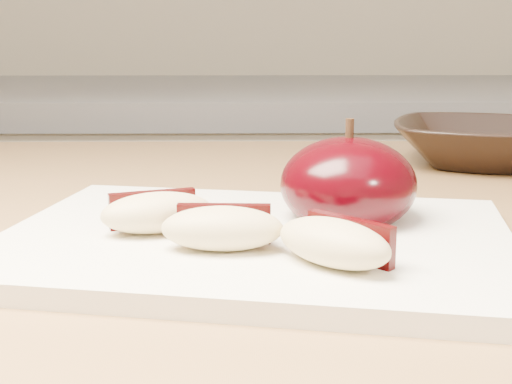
{
  "coord_description": "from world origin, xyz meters",
  "views": [
    {
      "loc": [
        0.09,
        -0.05,
        1.03
      ],
      "look_at": [
        0.1,
        0.37,
        0.94
      ],
      "focal_mm": 50.0,
      "sensor_mm": 36.0,
      "label": 1
    }
  ],
  "objects": [
    {
      "name": "apple_wedge_a",
      "position": [
        0.04,
        0.37,
        0.92
      ],
      "size": [
        0.07,
        0.05,
        0.02
      ],
      "rotation": [
        0.0,
        0.0,
        0.32
      ],
      "color": "beige",
      "rests_on": "cutting_board"
    },
    {
      "name": "apple_wedge_b",
      "position": [
        0.08,
        0.34,
        0.92
      ],
      "size": [
        0.07,
        0.04,
        0.02
      ],
      "rotation": [
        0.0,
        0.0,
        -0.04
      ],
      "color": "beige",
      "rests_on": "cutting_board"
    },
    {
      "name": "apple_wedge_c",
      "position": [
        0.14,
        0.31,
        0.92
      ],
      "size": [
        0.07,
        0.07,
        0.02
      ],
      "rotation": [
        0.0,
        0.0,
        -0.78
      ],
      "color": "beige",
      "rests_on": "cutting_board"
    },
    {
      "name": "apple_half",
      "position": [
        0.16,
        0.4,
        0.93
      ],
      "size": [
        0.12,
        0.12,
        0.07
      ],
      "rotation": [
        0.0,
        0.0,
        0.43
      ],
      "color": "black",
      "rests_on": "cutting_board"
    },
    {
      "name": "back_cabinet",
      "position": [
        0.0,
        1.2,
        0.47
      ],
      "size": [
        2.4,
        0.62,
        0.94
      ],
      "color": "silver",
      "rests_on": "ground"
    },
    {
      "name": "bowl",
      "position": [
        0.33,
        0.66,
        0.92
      ],
      "size": [
        0.22,
        0.22,
        0.04
      ],
      "primitive_type": "imported",
      "rotation": [
        0.0,
        0.0,
        -0.29
      ],
      "color": "black",
      "rests_on": "island_counter"
    },
    {
      "name": "cutting_board",
      "position": [
        0.1,
        0.37,
        0.91
      ],
      "size": [
        0.34,
        0.28,
        0.01
      ],
      "primitive_type": "cube",
      "rotation": [
        0.0,
        0.0,
        -0.19
      ],
      "color": "white",
      "rests_on": "island_counter"
    }
  ]
}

